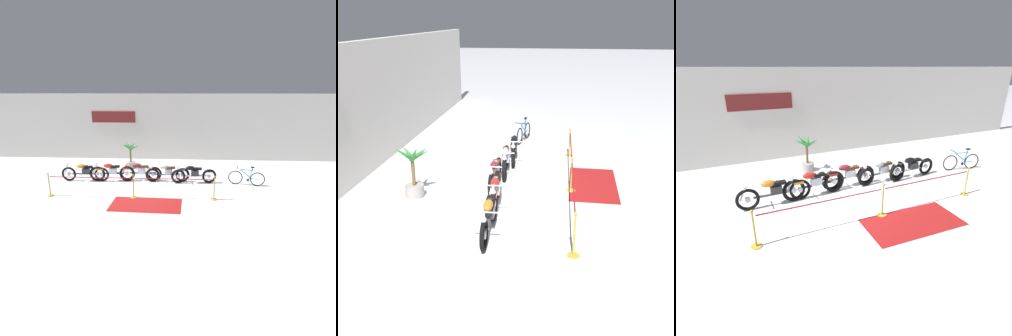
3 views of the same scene
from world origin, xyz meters
The scene contains 13 objects.
ground_plane centered at (0.00, 0.00, 0.00)m, with size 120.00×120.00×0.00m, color silver.
back_wall centered at (-0.01, 5.12, 2.10)m, with size 28.00×0.29×4.20m.
motorcycle_orange_0 centered at (-2.72, 0.46, 0.48)m, with size 2.41×0.62×0.94m.
motorcycle_red_1 centered at (-1.35, 0.52, 0.48)m, with size 2.27×0.62×0.97m.
motorcycle_maroon_2 centered at (0.05, 0.75, 0.47)m, with size 2.13×0.62×0.94m.
motorcycle_silver_3 centered at (1.42, 0.61, 0.46)m, with size 2.21×0.62×0.93m.
motorcycle_black_4 centered at (2.71, 0.48, 0.46)m, with size 2.24×0.62×0.93m.
bicycle centered at (5.25, 0.34, 0.37)m, with size 1.66×0.55×0.94m.
potted_palm_left_of_row centered at (-0.89, 2.94, 0.77)m, with size 1.05×1.07×1.59m.
stanchion_far_left centered at (-1.28, -1.52, 0.69)m, with size 7.12×0.28×1.05m.
stanchion_mid_left centered at (0.11, -1.52, 0.36)m, with size 0.28×0.28×1.05m.
stanchion_mid_right centered at (3.50, -1.52, 0.36)m, with size 0.28×0.28×1.05m.
floor_banner centered at (0.72, -2.21, 0.00)m, with size 2.86×1.44×0.01m, color maroon.
Camera 1 is at (2.16, -11.78, 4.44)m, focal length 28.00 mm.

